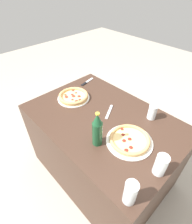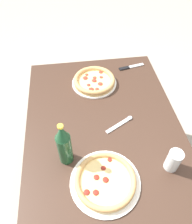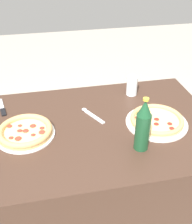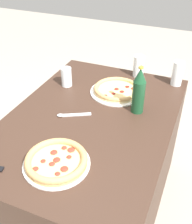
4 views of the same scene
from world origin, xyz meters
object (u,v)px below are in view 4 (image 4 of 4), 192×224
object	(u,v)px
glass_lemonade	(177,74)
spoon	(71,115)
beer_bottle	(139,91)
pizza_veggie	(117,90)
glass_mango_juice	(67,78)
glass_water	(139,68)
pizza_pepperoni	(56,161)

from	to	relation	value
glass_lemonade	spoon	size ratio (longest dim) A/B	0.90
beer_bottle	pizza_veggie	bearing A→B (deg)	48.92
glass_mango_juice	glass_water	xyz separation A→B (m)	(0.30, -0.38, 0.01)
pizza_veggie	glass_mango_juice	bearing A→B (deg)	96.34
glass_water	pizza_pepperoni	bearing A→B (deg)	174.04
pizza_pepperoni	glass_lemonade	distance (m)	0.98
beer_bottle	pizza_pepperoni	bearing A→B (deg)	158.72
pizza_pepperoni	glass_lemonade	bearing A→B (deg)	-20.98
pizza_pepperoni	glass_water	world-z (taller)	glass_water
pizza_veggie	glass_mango_juice	size ratio (longest dim) A/B	2.70
beer_bottle	spoon	xyz separation A→B (m)	(-0.18, 0.32, -0.12)
pizza_pepperoni	beer_bottle	size ratio (longest dim) A/B	1.08
glass_mango_juice	glass_water	size ratio (longest dim) A/B	0.84
beer_bottle	spoon	size ratio (longest dim) A/B	1.56
pizza_veggie	beer_bottle	xyz separation A→B (m)	(-0.15, -0.17, 0.11)
pizza_pepperoni	beer_bottle	world-z (taller)	beer_bottle
glass_mango_juice	spoon	xyz separation A→B (m)	(-0.29, -0.17, -0.05)
pizza_pepperoni	glass_mango_juice	bearing A→B (deg)	23.95
glass_lemonade	glass_mango_juice	bearing A→B (deg)	113.67
glass_lemonade	spoon	distance (m)	0.73
spoon	pizza_pepperoni	bearing A→B (deg)	-162.38
pizza_pepperoni	spoon	bearing A→B (deg)	17.62
pizza_veggie	glass_water	xyz separation A→B (m)	(0.26, -0.06, 0.04)
beer_bottle	spoon	bearing A→B (deg)	119.43
glass_lemonade	glass_water	bearing A→B (deg)	85.80
glass_lemonade	spoon	xyz separation A→B (m)	(-0.57, 0.46, -0.07)
pizza_pepperoni	beer_bottle	distance (m)	0.58
glass_mango_juice	glass_lemonade	world-z (taller)	glass_lemonade
pizza_veggie	glass_lemonade	xyz separation A→B (m)	(0.24, -0.31, 0.05)
pizza_veggie	glass_water	size ratio (longest dim) A/B	2.27
pizza_veggie	spoon	size ratio (longest dim) A/B	1.87
beer_bottle	spoon	world-z (taller)	beer_bottle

